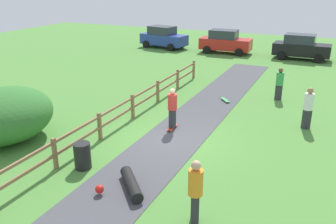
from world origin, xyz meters
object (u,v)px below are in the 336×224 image
Objects in this scene: bystander_white at (308,106)px; bush_large at (6,115)px; trash_bin at (82,156)px; parked_car_black at (301,47)px; skater_riding at (172,107)px; bystander_green at (280,82)px; parked_car_red at (225,42)px; parked_car_blue at (163,37)px; skateboard_loose at (225,100)px; bystander_orange at (195,189)px; skater_fallen at (129,184)px.

bush_large is at bearing -149.74° from bystander_white.
parked_car_black reaches higher than trash_bin.
parked_car_black is at bearing 78.76° from skater_riding.
bystander_green reaches higher than trash_bin.
skater_riding is 5.64m from bystander_white.
parked_car_blue is at bearing 179.90° from parked_car_red.
skateboard_loose is 2.94m from bystander_green.
bystander_orange is (4.41, -1.15, 0.54)m from trash_bin.
bush_large is at bearing -97.48° from parked_car_red.
bystander_white is 8.13m from bystander_orange.
bystander_white is (4.10, -2.03, 0.90)m from skateboard_loose.
skater_fallen is at bearing -120.94° from bystander_white.
parked_car_blue is at bearing 127.09° from skateboard_loose.
bystander_white is at bearing 46.18° from trash_bin.
trash_bin is at bearing -133.82° from bystander_white.
bystander_orange is at bearing -14.65° from trash_bin.
bystander_green is 11.33m from bystander_orange.
skater_riding is at bearing 119.35° from bystander_orange.
bystander_green is (-1.67, 3.46, -0.06)m from bystander_white.
bush_large is 2.53× the size of skater_fallen.
skater_fallen is at bearing -104.04° from bystander_green.
trash_bin is at bearing -86.45° from parked_car_red.
parked_car_red is (-3.40, 21.67, 0.76)m from skater_fallen.
bush_large is at bearing -146.05° from skater_riding.
bystander_white is 16.36m from parked_car_red.
skateboard_loose is (2.35, 8.74, -0.36)m from trash_bin.
bush_large is 2.15× the size of bystander_orange.
trash_bin is 22.27m from parked_car_blue.
parked_car_blue reaches higher than bystander_white.
bush_large is 0.91× the size of parked_car_red.
bystander_orange is at bearing -75.60° from parked_car_red.
skater_fallen is (2.09, -0.55, -0.25)m from trash_bin.
bystander_green is (3.39, 5.93, -0.07)m from skater_riding.
bystander_orange is at bearing -11.91° from bush_large.
parked_car_red is at bearing 93.55° from trash_bin.
parked_car_red is (-1.31, 21.12, 0.51)m from trash_bin.
parked_car_red and parked_car_black have the same top height.
parked_car_blue is (-9.37, 12.39, 0.87)m from skateboard_loose.
parked_car_black is (6.04, 0.00, 0.00)m from parked_car_red.
skateboard_loose is at bearing -52.91° from parked_car_blue.
parked_car_red reaches higher than skater_riding.
bystander_orange is (8.41, -1.77, -0.05)m from bush_large.
parked_car_blue reaches higher than skater_fallen.
trash_bin is 0.51× the size of skater_riding.
bystander_orange is (-2.03, -7.87, 0.00)m from bystander_white.
skater_riding is at bearing -102.14° from skateboard_loose.
bush_large is at bearing 169.12° from skater_fallen.
bystander_green is (8.77, 9.55, -0.11)m from bush_large.
trash_bin is 4.59m from bystander_orange.
bystander_orange is (2.32, -0.60, 0.79)m from skater_fallen.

